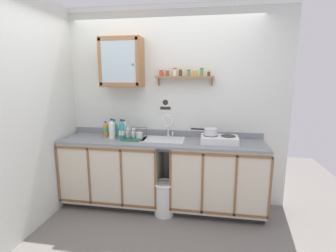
{
  "coord_description": "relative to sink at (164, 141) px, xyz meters",
  "views": [
    {
      "loc": [
        0.61,
        -2.82,
        1.74
      ],
      "look_at": [
        0.07,
        0.41,
        1.1
      ],
      "focal_mm": 26.93,
      "sensor_mm": 36.0,
      "label": 1
    }
  ],
  "objects": [
    {
      "name": "floor",
      "position": [
        -0.03,
        -0.33,
        -0.91
      ],
      "size": [
        5.68,
        5.68,
        0.0
      ],
      "primitive_type": "plane",
      "color": "slate",
      "rests_on": "ground"
    },
    {
      "name": "back_wall",
      "position": [
        -0.03,
        0.27,
        0.43
      ],
      "size": [
        3.28,
        0.07,
        2.67
      ],
      "color": "silver",
      "rests_on": "ground"
    },
    {
      "name": "side_wall_left",
      "position": [
        -1.39,
        -0.64,
        0.42
      ],
      "size": [
        0.05,
        3.38,
        2.67
      ],
      "primitive_type": "cube",
      "color": "silver",
      "rests_on": "ground"
    },
    {
      "name": "lower_cabinet_run",
      "position": [
        -0.7,
        -0.04,
        -0.46
      ],
      "size": [
        1.32,
        0.58,
        0.9
      ],
      "color": "black",
      "rests_on": "ground"
    },
    {
      "name": "lower_cabinet_run_right",
      "position": [
        0.72,
        -0.04,
        -0.46
      ],
      "size": [
        1.18,
        0.58,
        0.9
      ],
      "color": "black",
      "rests_on": "ground"
    },
    {
      "name": "countertop",
      "position": [
        -0.03,
        -0.04,
        0.0
      ],
      "size": [
        2.64,
        0.6,
        0.03
      ],
      "primitive_type": "cube",
      "color": "gray",
      "rests_on": "lower_cabinet_run"
    },
    {
      "name": "backsplash",
      "position": [
        -0.03,
        0.24,
        0.06
      ],
      "size": [
        2.64,
        0.02,
        0.08
      ],
      "primitive_type": "cube",
      "color": "gray",
      "rests_on": "countertop"
    },
    {
      "name": "sink",
      "position": [
        0.0,
        0.0,
        0.0
      ],
      "size": [
        0.55,
        0.41,
        0.44
      ],
      "color": "silver",
      "rests_on": "countertop"
    },
    {
      "name": "hot_plate_stove",
      "position": [
        0.71,
        -0.04,
        0.06
      ],
      "size": [
        0.45,
        0.29,
        0.09
      ],
      "color": "silver",
      "rests_on": "countertop"
    },
    {
      "name": "saucepan",
      "position": [
        0.6,
        -0.02,
        0.15
      ],
      "size": [
        0.34,
        0.17,
        0.09
      ],
      "color": "silver",
      "rests_on": "hot_plate_stove"
    },
    {
      "name": "bottle_opaque_white_0",
      "position": [
        -0.69,
        -0.05,
        0.14
      ],
      "size": [
        0.08,
        0.08,
        0.27
      ],
      "color": "white",
      "rests_on": "countertop"
    },
    {
      "name": "bottle_detergent_teal_1",
      "position": [
        -0.55,
        -0.07,
        0.14
      ],
      "size": [
        0.08,
        0.08,
        0.27
      ],
      "color": "teal",
      "rests_on": "countertop"
    },
    {
      "name": "bottle_water_clear_2",
      "position": [
        -0.55,
        0.04,
        0.12
      ],
      "size": [
        0.07,
        0.07,
        0.24
      ],
      "color": "silver",
      "rests_on": "countertop"
    },
    {
      "name": "bottle_juice_amber_3",
      "position": [
        -0.83,
        0.07,
        0.11
      ],
      "size": [
        0.07,
        0.07,
        0.21
      ],
      "color": "gold",
      "rests_on": "countertop"
    },
    {
      "name": "bottle_soda_green_4",
      "position": [
        -0.71,
        0.07,
        0.13
      ],
      "size": [
        0.09,
        0.09,
        0.24
      ],
      "color": "#4CB266",
      "rests_on": "countertop"
    },
    {
      "name": "dish_rack",
      "position": [
        -0.4,
        -0.04,
        0.05
      ],
      "size": [
        0.3,
        0.25,
        0.17
      ],
      "color": "#26664C",
      "rests_on": "countertop"
    },
    {
      "name": "mug",
      "position": [
        -0.33,
        0.01,
        0.06
      ],
      "size": [
        0.12,
        0.09,
        0.09
      ],
      "color": "white",
      "rests_on": "countertop"
    },
    {
      "name": "wall_cabinet",
      "position": [
        -0.58,
        0.11,
        1.01
      ],
      "size": [
        0.55,
        0.29,
        0.63
      ],
      "color": "#996B42"
    },
    {
      "name": "spice_shelf",
      "position": [
        0.23,
        0.18,
        0.84
      ],
      "size": [
        0.77,
        0.14,
        0.23
      ],
      "color": "#996B42"
    },
    {
      "name": "warning_sign",
      "position": [
        -0.02,
        0.24,
        0.45
      ],
      "size": [
        0.17,
        0.01,
        0.23
      ],
      "color": "silver"
    },
    {
      "name": "trash_bin",
      "position": [
        0.05,
        -0.24,
        -0.69
      ],
      "size": [
        0.28,
        0.28,
        0.44
      ],
      "color": "silver",
      "rests_on": "ground"
    }
  ]
}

